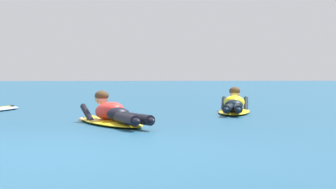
{
  "coord_description": "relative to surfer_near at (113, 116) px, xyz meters",
  "views": [
    {
      "loc": [
        0.46,
        -6.34,
        0.73
      ],
      "look_at": [
        1.73,
        5.13,
        0.39
      ],
      "focal_mm": 70.49,
      "sensor_mm": 36.0,
      "label": 1
    }
  ],
  "objects": [
    {
      "name": "ground_plane",
      "position": [
        -0.71,
        6.72,
        -0.13
      ],
      "size": [
        120.0,
        120.0,
        0.0
      ],
      "primitive_type": "plane",
      "color": "navy"
    },
    {
      "name": "surfer_far",
      "position": [
        2.37,
        2.66,
        -0.0
      ],
      "size": [
        1.11,
        2.68,
        0.55
      ],
      "color": "yellow",
      "rests_on": "ground"
    },
    {
      "name": "surfer_near",
      "position": [
        0.0,
        0.0,
        0.0
      ],
      "size": [
        1.2,
        2.5,
        0.54
      ],
      "color": "yellow",
      "rests_on": "ground"
    }
  ]
}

